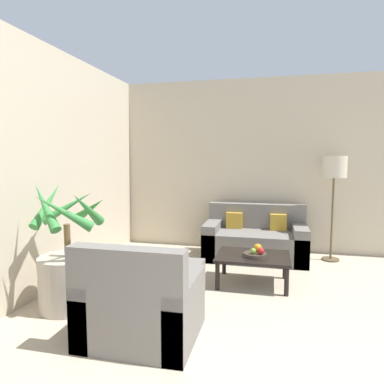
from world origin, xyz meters
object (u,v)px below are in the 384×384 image
Objects in this scene: apple_red at (261,251)px; armchair at (141,306)px; floor_lamp at (334,172)px; orange_fruit at (258,248)px; fruit_bowl at (255,255)px; coffee_table at (253,259)px; sofa_loveseat at (255,240)px; apple_green at (253,251)px; potted_palm at (69,270)px; ottoman at (173,282)px.

armchair reaches higher than apple_red.
floor_lamp is 1.75m from orange_fruit.
coffee_table is at bearing 114.61° from fruit_bowl.
apple_green is (0.03, -1.16, 0.16)m from sofa_loveseat.
floor_lamp is at bearing 39.07° from potted_palm.
floor_lamp reaches higher than sofa_loveseat.
apple_red reaches higher than ottoman.
coffee_table is 3.21× the size of fruit_bowl.
armchair reaches higher than ottoman.
sofa_loveseat is at bearing 66.21° from ottoman.
apple_red is (0.07, -0.04, 0.06)m from fruit_bowl.
orange_fruit reaches higher than coffee_table.
ottoman is at bearing -140.18° from coffee_table.
sofa_loveseat is 1.06m from coffee_table.
ottoman is (-0.81, -0.59, -0.17)m from fruit_bowl.
fruit_bowl is at bearing -87.37° from sofa_loveseat.
orange_fruit is (-0.99, -1.18, -0.84)m from floor_lamp.
potted_palm is 2.71m from sofa_loveseat.
sofa_loveseat is 16.13× the size of orange_fruit.
apple_red is at bearing -32.41° from fruit_bowl.
coffee_table is 9.30× the size of orange_fruit.
fruit_bowl is 3.44× the size of apple_red.
armchair is at bearing -120.91° from orange_fruit.
apple_red is 0.13× the size of ottoman.
floor_lamp is at bearing 51.43° from apple_green.
sofa_loveseat is 1.06m from orange_fruit.
apple_green is at bearing -85.92° from coffee_table.
apple_green is (-1.03, -1.30, -0.85)m from floor_lamp.
potted_palm is 4.81× the size of fruit_bowl.
ottoman is (0.94, 0.40, -0.19)m from potted_palm.
fruit_bowl is 3.87× the size of apple_green.
potted_palm reaches higher than coffee_table.
coffee_table is 1.44× the size of ottoman.
potted_palm is 2.01m from fruit_bowl.
apple_red is at bearing -126.26° from floor_lamp.
coffee_table is 1.65m from armchair.
potted_palm reaches higher than fruit_bowl.
floor_lamp is 3.37m from armchair.
apple_red is (0.09, -0.10, 0.13)m from coffee_table.
apple_green is at bearing 34.92° from ottoman.
potted_palm is at bearing -148.69° from coffee_table.
fruit_bowl is (-1.02, -1.25, -0.91)m from floor_lamp.
potted_palm is at bearing -152.37° from apple_red.
orange_fruit is at bearing 108.64° from apple_red.
potted_palm is at bearing -150.46° from fruit_bowl.
orange_fruit is at bearing 68.93° from fruit_bowl.
sofa_loveseat is at bearing 94.30° from orange_fruit.
apple_red is 1.06m from ottoman.
apple_green is (-0.08, -0.00, -0.00)m from apple_red.
armchair is (-0.91, -1.34, -0.15)m from apple_red.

